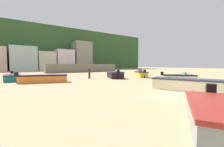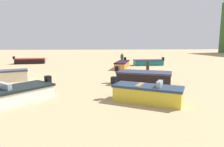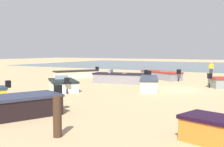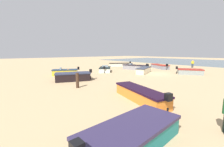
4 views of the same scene
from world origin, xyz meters
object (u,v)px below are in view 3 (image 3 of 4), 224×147
(boat_grey_0, at_px, (119,78))
(boat_white_5, at_px, (63,85))
(boat_grey_8, at_px, (161,75))
(boat_cream_10, at_px, (149,83))
(boat_black_4, at_px, (15,106))
(beach_walker_distant, at_px, (211,67))
(mooring_post_near_water, at_px, (57,116))
(boat_cream_6, at_px, (76,74))

(boat_grey_0, height_order, boat_white_5, boat_grey_0)
(boat_grey_8, xyz_separation_m, boat_cream_10, (-1.83, 7.61, 0.04))
(boat_black_4, distance_m, beach_walker_distant, 25.79)
(boat_white_5, bearing_deg, boat_grey_0, 28.22)
(boat_white_5, height_order, mooring_post_near_water, mooring_post_near_water)
(boat_cream_6, xyz_separation_m, beach_walker_distant, (-12.10, -9.67, 0.55))
(beach_walker_distant, bearing_deg, boat_grey_8, -141.21)
(boat_black_4, xyz_separation_m, boat_cream_10, (-1.55, -11.18, -0.01))
(boat_white_5, distance_m, boat_cream_6, 9.86)
(boat_grey_0, distance_m, boat_cream_10, 4.33)
(boat_grey_0, bearing_deg, boat_cream_6, 56.95)
(boat_white_5, distance_m, mooring_post_near_water, 11.20)
(boat_white_5, relative_size, beach_walker_distant, 2.28)
(boat_white_5, relative_size, boat_cream_10, 0.76)
(boat_grey_0, xyz_separation_m, beach_walker_distant, (-5.52, -12.18, 0.48))
(mooring_post_near_water, bearing_deg, boat_grey_8, -79.51)
(boat_grey_8, height_order, beach_walker_distant, beach_walker_distant)
(boat_grey_0, relative_size, boat_black_4, 1.16)
(boat_cream_10, distance_m, beach_walker_distant, 14.51)
(boat_cream_6, height_order, mooring_post_near_water, mooring_post_near_water)
(boat_white_5, bearing_deg, boat_cream_10, -12.52)
(boat_white_5, relative_size, mooring_post_near_water, 2.71)
(boat_white_5, height_order, beach_walker_distant, beach_walker_distant)
(mooring_post_near_water, bearing_deg, boat_white_5, -51.12)
(boat_white_5, distance_m, beach_walker_distant, 19.38)
(boat_black_4, bearing_deg, beach_walker_distant, -75.02)
(boat_grey_0, bearing_deg, beach_walker_distant, -36.54)
(boat_grey_0, bearing_deg, boat_cream_10, -132.85)
(boat_grey_0, height_order, boat_cream_6, boat_grey_0)
(boat_white_5, xyz_separation_m, beach_walker_distant, (-6.95, -18.08, 0.56))
(boat_grey_8, bearing_deg, boat_black_4, -149.28)
(beach_walker_distant, bearing_deg, boat_white_5, -134.06)
(boat_cream_10, height_order, mooring_post_near_water, mooring_post_near_water)
(boat_grey_0, distance_m, boat_black_4, 13.56)
(boat_cream_10, xyz_separation_m, beach_walker_distant, (-1.80, -14.39, 0.50))
(boat_white_5, height_order, boat_cream_6, boat_cream_6)
(boat_grey_8, relative_size, boat_cream_10, 1.03)
(boat_grey_0, relative_size, boat_cream_6, 1.01)
(boat_white_5, height_order, boat_cream_10, boat_cream_10)
(mooring_post_near_water, bearing_deg, boat_black_4, -19.75)
(boat_black_4, distance_m, mooring_post_near_water, 3.64)
(boat_grey_0, height_order, boat_cream_10, boat_grey_0)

